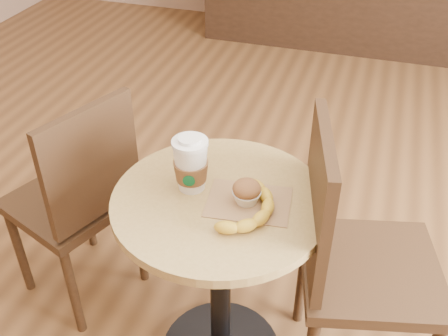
# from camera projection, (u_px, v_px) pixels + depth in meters

# --- Properties ---
(cafe_table) EXTENTS (0.64, 0.64, 0.75)m
(cafe_table) POSITION_uv_depth(u_px,v_px,m) (220.00, 256.00, 1.67)
(cafe_table) COLOR black
(cafe_table) RESTS_ON ground
(chair_left) EXTENTS (0.52, 0.52, 0.91)m
(chair_left) POSITION_uv_depth(u_px,v_px,m) (79.00, 197.00, 1.93)
(chair_left) COLOR #362212
(chair_left) RESTS_ON ground
(chair_right) EXTENTS (0.52, 0.52, 0.98)m
(chair_right) POSITION_uv_depth(u_px,v_px,m) (351.00, 257.00, 1.63)
(chair_right) COLOR #362212
(chair_right) RESTS_ON ground
(kraft_bag) EXTENTS (0.26, 0.21, 0.00)m
(kraft_bag) POSITION_uv_depth(u_px,v_px,m) (249.00, 202.00, 1.52)
(kraft_bag) COLOR olive
(kraft_bag) RESTS_ON cafe_table
(coffee_cup) EXTENTS (0.11, 0.11, 0.18)m
(coffee_cup) POSITION_uv_depth(u_px,v_px,m) (191.00, 166.00, 1.53)
(coffee_cup) COLOR white
(coffee_cup) RESTS_ON cafe_table
(muffin) EXTENTS (0.08, 0.08, 0.08)m
(muffin) POSITION_uv_depth(u_px,v_px,m) (247.00, 192.00, 1.49)
(muffin) COLOR silver
(muffin) RESTS_ON kraft_bag
(banana) EXTENTS (0.21, 0.30, 0.04)m
(banana) POSITION_uv_depth(u_px,v_px,m) (252.00, 208.00, 1.46)
(banana) COLOR gold
(banana) RESTS_ON kraft_bag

